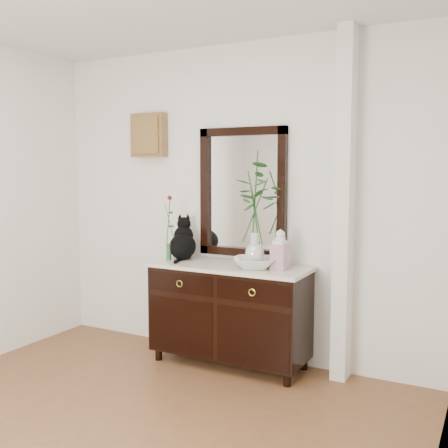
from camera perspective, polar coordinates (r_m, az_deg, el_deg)
The scene contains 10 objects.
wall_back at distance 4.54m, azimuth 0.95°, elevation 2.35°, with size 3.60×0.04×2.70m, color white.
pilaster at distance 4.11m, azimuth 12.97°, elevation 1.82°, with size 0.12×0.20×2.70m, color white.
sideboard at distance 4.42m, azimuth 0.61°, elevation -9.28°, with size 1.33×0.52×0.82m.
wall_mirror at distance 4.48m, azimuth 2.02°, elevation 3.45°, with size 0.80×0.06×1.10m.
key_cabinet at distance 4.95m, azimuth -8.18°, elevation 9.54°, with size 0.35×0.10×0.40m, color brown.
cat at distance 4.60m, azimuth -4.53°, elevation -1.52°, with size 0.26×0.33×0.38m, color black, non-canonical shape.
lotus_bowl at distance 4.20m, azimuth 3.36°, elevation -4.24°, with size 0.35×0.35×0.08m, color silver.
vase_branches at distance 4.15m, azimuth 3.39°, elevation 1.76°, with size 0.44×0.44×0.93m, color silver, non-canonical shape.
bud_vase_rose at distance 4.54m, azimuth -6.05°, elevation -0.38°, with size 0.07×0.07×0.57m, color #2E6135, non-canonical shape.
ginger_jar at distance 4.14m, azimuth 6.13°, elevation -2.74°, with size 0.12×0.12×0.33m, color white, non-canonical shape.
Camera 1 is at (2.05, -2.06, 1.64)m, focal length 42.00 mm.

